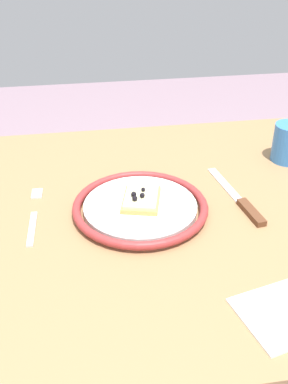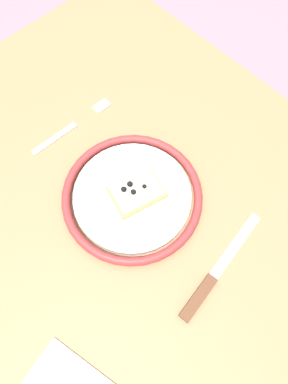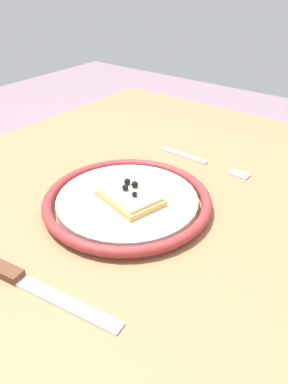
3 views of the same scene
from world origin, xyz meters
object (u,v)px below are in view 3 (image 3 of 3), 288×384
Objects in this scene: fork at (203,162)px; dining_table at (133,244)px; knife at (13,275)px; pizza_slice_near at (130,196)px; plate at (128,201)px.

dining_table is at bearing -5.89° from fork.
knife is 1.19× the size of fork.
plate is at bearing -114.90° from pizza_slice_near.
plate reaches higher than knife.
dining_table is 0.24m from knife.
plate is 1.36× the size of fork.
plate is 0.02m from pizza_slice_near.
pizza_slice_near is 0.47× the size of knife.
plate is at bearing 8.76° from dining_table.
pizza_slice_near reaches higher than knife.
dining_table is at bearing -171.24° from plate.
fork is at bearing 174.95° from plate.
fork is (-0.21, 0.02, -0.01)m from plate.
fork is (-0.20, 0.02, 0.09)m from dining_table.
plate is 1.14× the size of knife.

